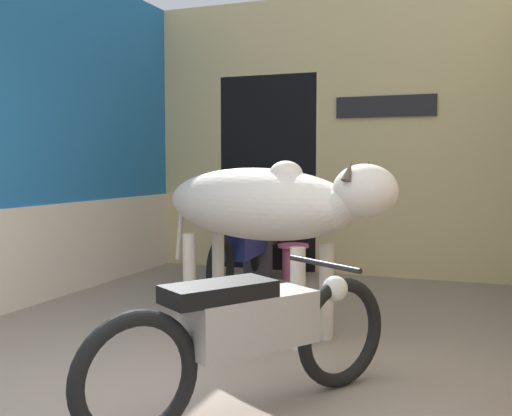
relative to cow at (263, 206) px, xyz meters
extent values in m
cube|color=#236BAD|center=(-2.40, 0.29, 0.66)|extent=(0.18, 4.63, 3.31)
cube|color=silver|center=(-2.30, 0.29, -0.53)|extent=(0.03, 4.63, 0.93)
cube|color=#D1BC84|center=(-0.07, 2.70, 1.87)|extent=(4.48, 0.18, 0.90)
cube|color=#D1BC84|center=(-1.91, 2.70, 0.22)|extent=(0.80, 0.18, 2.41)
cube|color=#D1BC84|center=(0.96, 2.70, 0.22)|extent=(2.44, 0.18, 2.41)
cube|color=black|center=(-0.88, 3.06, 0.22)|extent=(1.25, 0.90, 2.41)
cube|color=black|center=(0.56, 2.59, 0.99)|extent=(1.14, 0.03, 0.24)
ellipsoid|color=beige|center=(-0.09, 0.04, 0.01)|extent=(2.04, 1.35, 0.57)
ellipsoid|color=beige|center=(0.22, -0.10, 0.25)|extent=(0.34, 0.33, 0.21)
cylinder|color=beige|center=(0.73, -0.33, 0.06)|extent=(0.45, 0.40, 0.38)
ellipsoid|color=beige|center=(0.87, -0.39, 0.15)|extent=(0.57, 0.48, 0.36)
cylinder|color=beige|center=(-0.94, 0.42, -0.21)|extent=(0.14, 0.09, 0.65)
cylinder|color=beige|center=(0.53, -0.06, -0.63)|extent=(0.11, 0.11, 0.73)
cylinder|color=beige|center=(0.40, -0.36, -0.63)|extent=(0.11, 0.11, 0.73)
cylinder|color=beige|center=(-0.58, 0.44, -0.63)|extent=(0.11, 0.11, 0.73)
cylinder|color=beige|center=(-0.71, 0.14, -0.63)|extent=(0.11, 0.11, 0.73)
cone|color=#473D33|center=(0.88, -0.26, 0.28)|extent=(0.12, 0.14, 0.17)
cone|color=#473D33|center=(0.78, -0.49, 0.28)|extent=(0.12, 0.14, 0.17)
torus|color=black|center=(0.12, -2.06, -0.66)|extent=(0.43, 0.58, 0.65)
torus|color=black|center=(0.85, -0.98, -0.66)|extent=(0.43, 0.58, 0.65)
cube|color=#9E9993|center=(0.49, -1.52, -0.49)|extent=(0.63, 0.75, 0.28)
cube|color=black|center=(0.38, -1.68, -0.31)|extent=(0.53, 0.62, 0.09)
cylinder|color=black|center=(0.77, -1.10, -0.24)|extent=(0.50, 0.35, 0.03)
sphere|color=silver|center=(0.82, -1.02, -0.40)|extent=(0.15, 0.15, 0.15)
torus|color=black|center=(-0.70, 0.77, -0.67)|extent=(0.12, 0.63, 0.63)
torus|color=black|center=(-0.79, 2.11, -0.67)|extent=(0.12, 0.63, 0.63)
cube|color=navy|center=(-0.74, 1.44, -0.51)|extent=(0.33, 0.76, 0.28)
cube|color=black|center=(-0.73, 1.24, -0.33)|extent=(0.30, 0.61, 0.09)
cylinder|color=black|center=(-0.78, 1.96, -0.26)|extent=(0.58, 0.07, 0.03)
sphere|color=silver|center=(-0.78, 2.06, -0.41)|extent=(0.15, 0.15, 0.15)
cube|color=#3D3842|center=(-0.76, 1.95, -0.79)|extent=(0.31, 0.14, 0.40)
cube|color=#3D3842|center=(-0.76, 2.04, -0.54)|extent=(0.31, 0.32, 0.11)
cube|color=maroon|center=(-0.76, 2.11, -0.27)|extent=(0.44, 0.20, 0.55)
sphere|color=tan|center=(-0.76, 2.11, 0.11)|extent=(0.20, 0.20, 0.20)
cylinder|color=#DB6093|center=(-0.40, 2.15, -0.81)|extent=(0.25, 0.25, 0.36)
cylinder|color=#DB6093|center=(-0.40, 2.15, -0.61)|extent=(0.36, 0.36, 0.04)
camera|label=1|loc=(1.59, -4.39, 0.32)|focal=42.00mm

